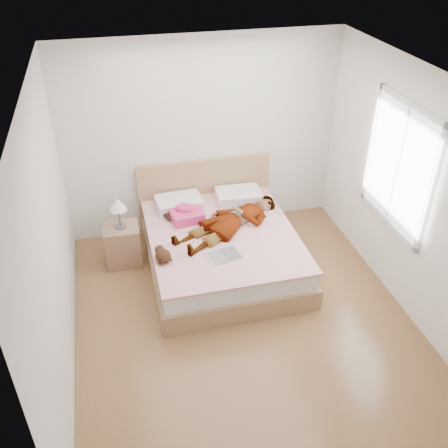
# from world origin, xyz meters

# --- Properties ---
(ground) EXTENTS (4.00, 4.00, 0.00)m
(ground) POSITION_xyz_m (0.00, 0.00, 0.00)
(ground) COLOR #523219
(ground) RESTS_ON ground
(woman) EXTENTS (1.65, 1.28, 0.22)m
(woman) POSITION_xyz_m (0.14, 1.08, 0.62)
(woman) COLOR white
(woman) RESTS_ON bed
(hair) EXTENTS (0.45, 0.55, 0.08)m
(hair) POSITION_xyz_m (-0.43, 1.53, 0.55)
(hair) COLOR black
(hair) RESTS_ON bed
(phone) EXTENTS (0.07, 0.09, 0.05)m
(phone) POSITION_xyz_m (-0.36, 1.48, 0.67)
(phone) COLOR silver
(phone) RESTS_ON bed
(room_shell) EXTENTS (4.00, 4.00, 4.00)m
(room_shell) POSITION_xyz_m (1.77, 0.30, 1.50)
(room_shell) COLOR white
(room_shell) RESTS_ON ground
(bed) EXTENTS (1.80, 2.08, 1.00)m
(bed) POSITION_xyz_m (0.00, 1.04, 0.28)
(bed) COLOR brown
(bed) RESTS_ON ground
(towel) EXTENTS (0.42, 0.36, 0.20)m
(towel) POSITION_xyz_m (-0.36, 1.35, 0.59)
(towel) COLOR #E13D64
(towel) RESTS_ON bed
(magazine) EXTENTS (0.44, 0.33, 0.02)m
(magazine) POSITION_xyz_m (-0.09, 0.49, 0.52)
(magazine) COLOR white
(magazine) RESTS_ON bed
(coffee_mug) EXTENTS (0.13, 0.10, 0.10)m
(coffee_mug) POSITION_xyz_m (-0.02, 0.82, 0.56)
(coffee_mug) COLOR white
(coffee_mug) RESTS_ON bed
(plush_toy) EXTENTS (0.21, 0.28, 0.15)m
(plush_toy) POSITION_xyz_m (-0.77, 0.58, 0.59)
(plush_toy) COLOR black
(plush_toy) RESTS_ON bed
(nightstand) EXTENTS (0.44, 0.39, 0.92)m
(nightstand) POSITION_xyz_m (-1.18, 1.35, 0.31)
(nightstand) COLOR brown
(nightstand) RESTS_ON ground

